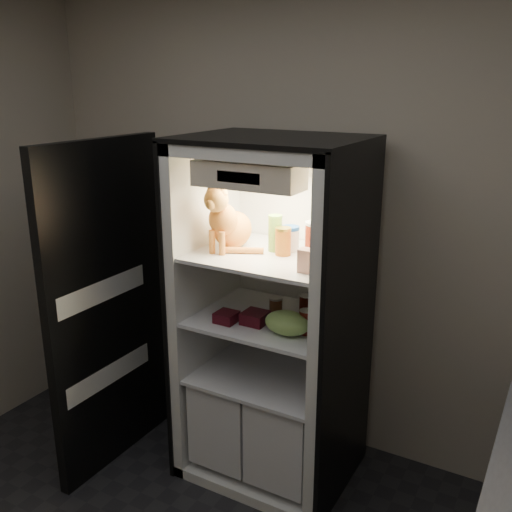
{
  "coord_description": "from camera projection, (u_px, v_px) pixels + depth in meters",
  "views": [
    {
      "loc": [
        1.31,
        -1.12,
        2.13
      ],
      "look_at": [
        -0.08,
        1.32,
        1.26
      ],
      "focal_mm": 40.0,
      "sensor_mm": 36.0,
      "label": 1
    }
  ],
  "objects": [
    {
      "name": "refrigerator",
      "position": [
        274.0,
        338.0,
        3.1
      ],
      "size": [
        0.9,
        0.72,
        1.88
      ],
      "color": "white",
      "rests_on": "floor"
    },
    {
      "name": "grape_bag",
      "position": [
        287.0,
        323.0,
        2.78
      ],
      "size": [
        0.23,
        0.17,
        0.12
      ],
      "primitive_type": "ellipsoid",
      "color": "#88AF51",
      "rests_on": "refrigerator"
    },
    {
      "name": "soda_can_b",
      "position": [
        320.0,
        318.0,
        2.84
      ],
      "size": [
        0.06,
        0.06,
        0.11
      ],
      "color": "black",
      "rests_on": "refrigerator"
    },
    {
      "name": "fridge_door",
      "position": [
        109.0,
        310.0,
        3.16
      ],
      "size": [
        0.07,
        0.87,
        1.85
      ],
      "rotation": [
        0.0,
        0.0,
        -0.01
      ],
      "color": "black",
      "rests_on": "floor"
    },
    {
      "name": "room_shell",
      "position": [
        61.0,
        260.0,
        1.7
      ],
      "size": [
        3.6,
        3.6,
        3.6
      ],
      "color": "white",
      "rests_on": "floor"
    },
    {
      "name": "parmesan_shaker",
      "position": [
        275.0,
        233.0,
        2.91
      ],
      "size": [
        0.07,
        0.07,
        0.19
      ],
      "color": "#217C26",
      "rests_on": "refrigerator"
    },
    {
      "name": "tabby_cat",
      "position": [
        228.0,
        223.0,
        2.93
      ],
      "size": [
        0.3,
        0.35,
        0.37
      ],
      "rotation": [
        0.0,
        0.0,
        0.0
      ],
      "color": "#D05E1A",
      "rests_on": "refrigerator"
    },
    {
      "name": "berry_box_right",
      "position": [
        255.0,
        318.0,
        2.91
      ],
      "size": [
        0.12,
        0.12,
        0.06
      ],
      "primitive_type": "cube",
      "color": "#4F0D16",
      "rests_on": "refrigerator"
    },
    {
      "name": "soda_can_c",
      "position": [
        306.0,
        322.0,
        2.79
      ],
      "size": [
        0.07,
        0.07,
        0.12
      ],
      "color": "black",
      "rests_on": "refrigerator"
    },
    {
      "name": "berry_box_left",
      "position": [
        226.0,
        317.0,
        2.93
      ],
      "size": [
        0.11,
        0.11,
        0.05
      ],
      "primitive_type": "cube",
      "color": "#4F0D16",
      "rests_on": "refrigerator"
    },
    {
      "name": "cream_carton",
      "position": [
        306.0,
        260.0,
        2.6
      ],
      "size": [
        0.06,
        0.06,
        0.11
      ],
      "primitive_type": "cube",
      "color": "silver",
      "rests_on": "refrigerator"
    },
    {
      "name": "mayo_tub",
      "position": [
        290.0,
        238.0,
        2.93
      ],
      "size": [
        0.09,
        0.09,
        0.13
      ],
      "color": "white",
      "rests_on": "refrigerator"
    },
    {
      "name": "salsa_jar",
      "position": [
        283.0,
        241.0,
        2.85
      ],
      "size": [
        0.08,
        0.08,
        0.14
      ],
      "color": "maroon",
      "rests_on": "refrigerator"
    },
    {
      "name": "pepper_jar",
      "position": [
        316.0,
        240.0,
        2.8
      ],
      "size": [
        0.11,
        0.11,
        0.18
      ],
      "color": "maroon",
      "rests_on": "refrigerator"
    },
    {
      "name": "condiment_jar",
      "position": [
        276.0,
        306.0,
        3.02
      ],
      "size": [
        0.07,
        0.07,
        0.1
      ],
      "color": "#572F18",
      "rests_on": "refrigerator"
    },
    {
      "name": "soda_can_a",
      "position": [
        306.0,
        307.0,
        2.95
      ],
      "size": [
        0.07,
        0.07,
        0.13
      ],
      "color": "black",
      "rests_on": "refrigerator"
    }
  ]
}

